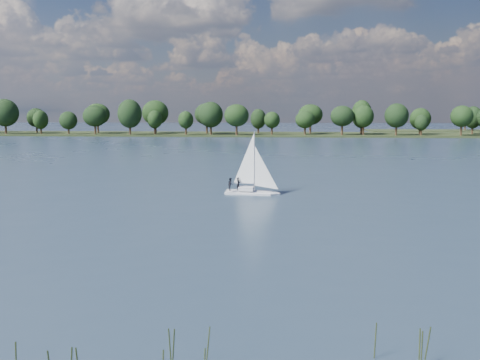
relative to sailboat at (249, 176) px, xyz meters
The scene contains 4 objects.
ground 61.29m from the sailboat, 90.54° to the left, with size 700.00×700.00×0.00m, color #233342.
far_shore 173.26m from the sailboat, 90.19° to the left, with size 660.00×40.00×1.50m, color black.
sailboat is the anchor object (origin of this frame).
treeline 169.46m from the sailboat, 93.16° to the left, with size 562.19×74.04×18.32m.
Camera 1 is at (5.17, -31.71, 11.16)m, focal length 40.00 mm.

